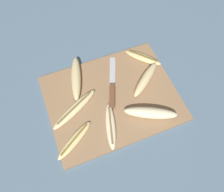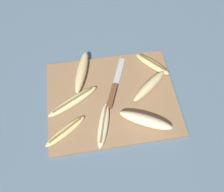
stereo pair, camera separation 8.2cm
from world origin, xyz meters
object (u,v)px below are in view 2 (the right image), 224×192
object	(u,v)px
knife	(114,91)
banana_bright_far	(103,125)
banana_soft_right	(73,101)
banana_golden_short	(65,131)
banana_ripe_center	(149,86)
banana_spotted_left	(152,64)
banana_mellow_near	(82,72)
banana_pale_long	(146,120)

from	to	relation	value
knife	banana_bright_far	world-z (taller)	banana_bright_far
banana_soft_right	knife	bearing A→B (deg)	7.10
banana_golden_short	banana_ripe_center	world-z (taller)	banana_ripe_center
banana_ripe_center	banana_spotted_left	size ratio (longest dim) A/B	1.17
banana_ripe_center	banana_soft_right	distance (m)	0.29
banana_bright_far	banana_mellow_near	xyz separation A→B (m)	(-0.05, 0.23, 0.01)
banana_bright_far	banana_mellow_near	bearing A→B (deg)	103.29
banana_mellow_near	banana_soft_right	bearing A→B (deg)	-110.28
banana_golden_short	banana_spotted_left	world-z (taller)	banana_spotted_left
banana_golden_short	banana_soft_right	bearing A→B (deg)	72.85
banana_ripe_center	banana_mellow_near	size ratio (longest dim) A/B	0.82
knife	banana_soft_right	bearing A→B (deg)	-150.80
knife	banana_golden_short	xyz separation A→B (m)	(-0.19, -0.13, 0.00)
banana_bright_far	banana_soft_right	xyz separation A→B (m)	(-0.10, 0.11, 0.00)
banana_spotted_left	banana_soft_right	bearing A→B (deg)	-160.70
knife	banana_soft_right	distance (m)	0.16
banana_bright_far	banana_mellow_near	size ratio (longest dim) A/B	0.86
banana_pale_long	banana_bright_far	bearing A→B (deg)	176.19
banana_soft_right	banana_bright_far	bearing A→B (deg)	-47.97
banana_bright_far	banana_golden_short	bearing A→B (deg)	-179.02
banana_bright_far	banana_spotted_left	xyz separation A→B (m)	(0.23, 0.23, 0.00)
banana_ripe_center	banana_spotted_left	world-z (taller)	banana_ripe_center
banana_spotted_left	banana_soft_right	xyz separation A→B (m)	(-0.33, -0.12, -0.00)
knife	banana_golden_short	world-z (taller)	same
banana_golden_short	banana_soft_right	xyz separation A→B (m)	(0.03, 0.11, 0.00)
banana_spotted_left	banana_pale_long	world-z (taller)	banana_pale_long
knife	banana_pale_long	bearing A→B (deg)	-34.57
banana_mellow_near	banana_golden_short	bearing A→B (deg)	-108.79
banana_bright_far	banana_soft_right	distance (m)	0.15
banana_golden_short	banana_spotted_left	xyz separation A→B (m)	(0.37, 0.23, 0.00)
banana_golden_short	banana_mellow_near	size ratio (longest dim) A/B	0.79
banana_mellow_near	banana_pale_long	distance (m)	0.32
banana_spotted_left	banana_soft_right	size ratio (longest dim) A/B	0.70
knife	banana_pale_long	world-z (taller)	banana_pale_long
banana_mellow_near	banana_soft_right	distance (m)	0.13
banana_bright_far	banana_golden_short	size ratio (longest dim) A/B	1.10
banana_golden_short	banana_ripe_center	bearing A→B (deg)	21.20
banana_spotted_left	banana_mellow_near	bearing A→B (deg)	179.01
banana_ripe_center	banana_soft_right	world-z (taller)	banana_ripe_center
knife	banana_bright_far	size ratio (longest dim) A/B	1.30
knife	banana_soft_right	world-z (taller)	banana_soft_right
knife	banana_spotted_left	xyz separation A→B (m)	(0.17, 0.10, 0.00)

